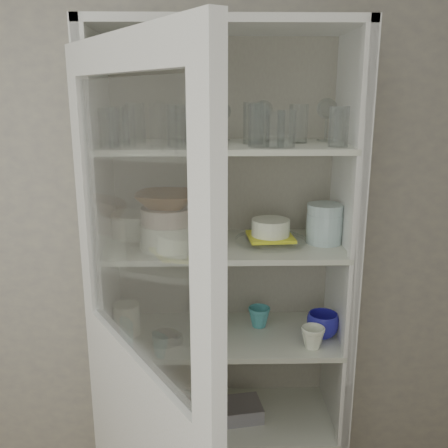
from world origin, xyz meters
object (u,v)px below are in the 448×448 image
(plate_stack_front, at_px, (168,235))
(measuring_cups, at_px, (165,338))
(grey_bowl_stack, at_px, (325,224))
(teal_jar, at_px, (205,315))
(yellow_trivet, at_px, (270,237))
(white_canister, at_px, (127,319))
(pantry_cabinet, at_px, (224,309))
(cupboard_door, at_px, (142,422))
(goblet_1, at_px, (222,120))
(white_ramekin, at_px, (271,227))
(goblet_3, at_px, (327,118))
(mug_white, at_px, (313,338))
(goblet_2, at_px, (263,119))
(glass_platter, at_px, (270,240))
(goblet_0, at_px, (182,122))
(terracotta_bowl, at_px, (167,200))
(mug_blue, at_px, (323,325))
(tin_box, at_px, (236,410))
(cream_dish, at_px, (162,412))
(cream_bowl, at_px, (168,215))
(mug_teal, at_px, (259,317))
(plate_stack_back, at_px, (139,223))

(plate_stack_front, xyz_separation_m, measuring_cups, (-0.02, -0.03, -0.43))
(grey_bowl_stack, relative_size, teal_jar, 1.34)
(yellow_trivet, xyz_separation_m, white_canister, (-0.60, -0.00, -0.36))
(pantry_cabinet, height_order, plate_stack_front, pantry_cabinet)
(cupboard_door, xyz_separation_m, goblet_1, (0.26, 0.71, 0.87))
(grey_bowl_stack, xyz_separation_m, measuring_cups, (-0.65, -0.08, -0.46))
(measuring_cups, bearing_deg, white_ramekin, 11.75)
(goblet_3, distance_m, mug_white, 0.88)
(white_ramekin, bearing_deg, measuring_cups, -168.25)
(goblet_2, relative_size, glass_platter, 0.60)
(pantry_cabinet, distance_m, goblet_1, 0.81)
(teal_jar, bearing_deg, goblet_1, 40.24)
(goblet_0, distance_m, terracotta_bowl, 0.32)
(mug_blue, bearing_deg, teal_jar, -170.73)
(tin_box, bearing_deg, white_ramekin, 11.12)
(goblet_2, relative_size, cream_dish, 0.67)
(cream_bowl, bearing_deg, mug_teal, 16.92)
(goblet_0, height_order, plate_stack_front, goblet_0)
(pantry_cabinet, relative_size, white_ramekin, 13.63)
(cupboard_door, relative_size, tin_box, 9.13)
(pantry_cabinet, bearing_deg, goblet_2, 9.76)
(glass_platter, height_order, white_ramekin, white_ramekin)
(plate_stack_back, distance_m, white_ramekin, 0.56)
(goblet_3, height_order, grey_bowl_stack, goblet_3)
(yellow_trivet, xyz_separation_m, teal_jar, (-0.27, 0.04, -0.36))
(pantry_cabinet, xyz_separation_m, mug_blue, (0.41, -0.11, -0.03))
(goblet_1, relative_size, glass_platter, 0.58)
(goblet_1, distance_m, terracotta_bowl, 0.40)
(plate_stack_back, bearing_deg, goblet_0, -14.29)
(plate_stack_back, bearing_deg, grey_bowl_stack, -10.06)
(yellow_trivet, bearing_deg, mug_teal, 124.32)
(yellow_trivet, height_order, mug_blue, yellow_trivet)
(goblet_1, distance_m, teal_jar, 0.83)
(goblet_2, distance_m, mug_blue, 0.88)
(yellow_trivet, bearing_deg, grey_bowl_stack, -3.21)
(cupboard_door, relative_size, measuring_cups, 18.77)
(teal_jar, bearing_deg, cupboard_door, -106.00)
(mug_blue, xyz_separation_m, white_canister, (-0.82, 0.05, 0.01))
(cupboard_door, distance_m, cream_dish, 0.68)
(cupboard_door, distance_m, glass_platter, 0.86)
(tin_box, bearing_deg, goblet_1, 115.34)
(goblet_2, bearing_deg, white_canister, -171.05)
(goblet_1, xyz_separation_m, yellow_trivet, (0.20, -0.10, -0.46))
(plate_stack_front, height_order, teal_jar, plate_stack_front)
(yellow_trivet, bearing_deg, white_canister, -180.00)
(mug_teal, height_order, white_canister, white_canister)
(plate_stack_front, xyz_separation_m, yellow_trivet, (0.41, 0.06, -0.03))
(plate_stack_back, relative_size, yellow_trivet, 1.30)
(goblet_1, height_order, terracotta_bowl, goblet_1)
(mug_blue, bearing_deg, terracotta_bowl, -159.17)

